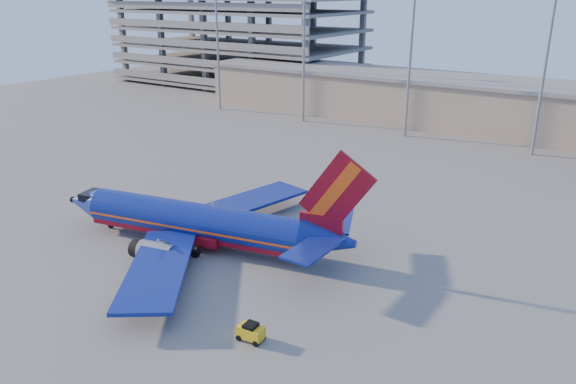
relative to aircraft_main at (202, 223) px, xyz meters
name	(u,v)px	position (x,y,z in m)	size (l,w,h in m)	color
ground	(268,240)	(4.40, 4.50, -2.32)	(220.00, 220.00, 0.00)	slate
terminal_building	(519,108)	(14.40, 62.50, 1.99)	(122.00, 16.00, 8.50)	gray
parking_garage	(239,36)	(-57.60, 78.55, 9.41)	(62.00, 32.00, 21.40)	slate
light_mast_row	(477,29)	(9.40, 50.50, 15.23)	(101.60, 1.60, 28.65)	gray
aircraft_main	(202,223)	(0.00, 0.00, 0.00)	(31.82, 30.30, 10.88)	navy
baggage_tug	(251,332)	(13.12, -9.70, -1.64)	(1.90, 1.23, 1.32)	yellow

